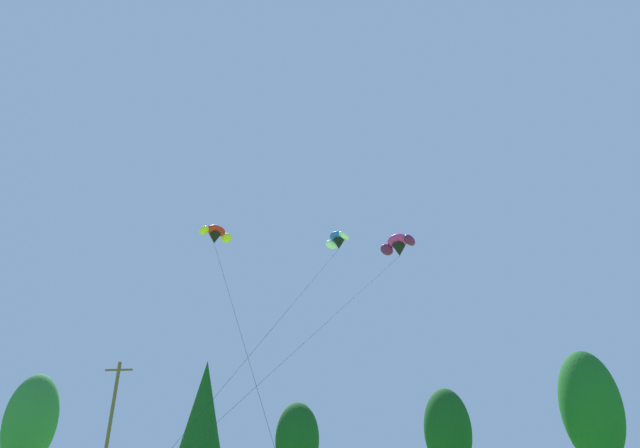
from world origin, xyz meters
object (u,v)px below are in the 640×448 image
parafoil_kite_far_blue_white (338,240)px  parafoil_kite_mid_red_yellow (215,235)px  parafoil_kite_high_magenta (398,245)px  utility_pole (109,428)px

parafoil_kite_far_blue_white → parafoil_kite_mid_red_yellow: bearing=-167.0°
parafoil_kite_high_magenta → utility_pole: bearing=168.2°
utility_pole → parafoil_kite_far_blue_white: size_ratio=0.64×
parafoil_kite_high_magenta → parafoil_kite_far_blue_white: size_ratio=1.07×
utility_pole → parafoil_kite_mid_red_yellow: parafoil_kite_mid_red_yellow is taller
parafoil_kite_mid_red_yellow → parafoil_kite_far_blue_white: (7.84, 1.81, 0.01)m
utility_pole → parafoil_kite_high_magenta: 25.40m
utility_pole → parafoil_kite_far_blue_white: bearing=-23.7°
utility_pole → parafoil_kite_high_magenta: bearing=-11.8°
utility_pole → parafoil_kite_mid_red_yellow: 17.76m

